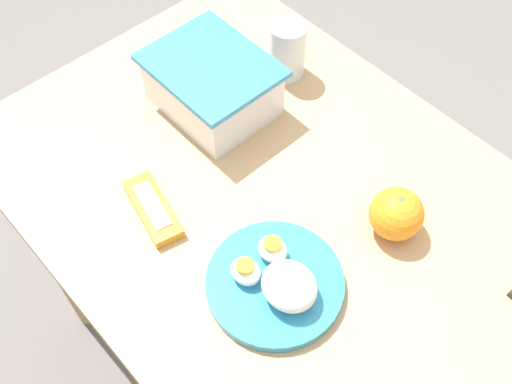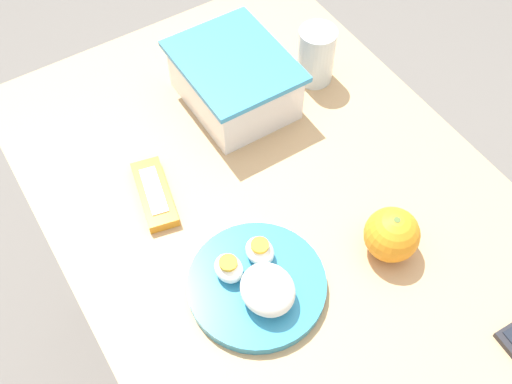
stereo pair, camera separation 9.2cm
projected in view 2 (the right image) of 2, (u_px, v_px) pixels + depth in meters
ground_plane at (279, 377)px, 1.57m from camera, size 10.00×10.00×0.00m
table at (291, 259)px, 1.03m from camera, size 1.06×0.68×0.78m
food_container at (234, 83)px, 1.04m from camera, size 0.21×0.17×0.10m
orange_fruit at (392, 235)px, 0.87m from camera, size 0.08×0.08×0.08m
rice_plate at (258, 283)px, 0.85m from camera, size 0.20×0.20×0.07m
candy_bar at (155, 194)px, 0.95m from camera, size 0.14×0.07×0.02m
drinking_glass at (316, 55)px, 1.06m from camera, size 0.07×0.07×0.11m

